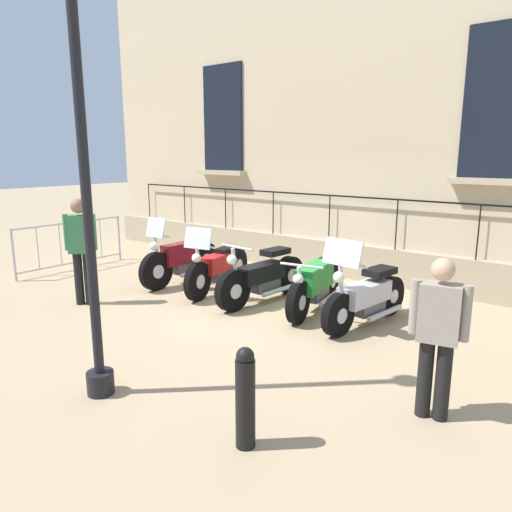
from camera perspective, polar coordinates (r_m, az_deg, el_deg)
The scene contains 12 objects.
ground_plane at distance 8.16m, azimuth 0.70°, elevation -5.31°, with size 60.00×60.00×0.00m, color tan.
building_facade at distance 10.08m, azimuth 10.54°, elevation 19.14°, with size 0.82×13.49×7.62m.
motorcycle_maroon at distance 9.19m, azimuth -9.12°, elevation -0.51°, with size 1.97×0.55×1.34m.
motorcycle_red at distance 8.58m, azimuth -4.64°, elevation -1.47°, with size 2.01×0.67×1.26m.
motorcycle_black at distance 7.95m, azimuth 0.81°, elevation -2.63°, with size 2.07×0.68×1.04m.
motorcycle_green at distance 7.57m, azimuth 7.16°, elevation -3.38°, with size 1.99×0.68×0.87m.
motorcycle_silver at distance 7.06m, azimuth 13.11°, elevation -4.87°, with size 1.93×0.76×1.35m.
lamppost at distance 4.83m, azimuth -20.07°, elevation 10.54°, with size 0.28×0.28×4.67m.
crowd_barrier at distance 10.89m, azimuth -21.43°, elevation 1.38°, with size 2.50×0.07×1.05m.
bollard at distance 4.15m, azimuth -1.30°, elevation -16.69°, with size 0.17×0.17×0.91m.
pedestrian_standing at distance 8.21m, azimuth -20.36°, elevation 1.24°, with size 0.40×0.43×1.76m.
pedestrian_walking at distance 4.70m, azimuth 21.10°, elevation -8.44°, with size 0.29×0.52×1.56m.
Camera 1 is at (6.16, 4.75, 2.46)m, focal length 33.15 mm.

